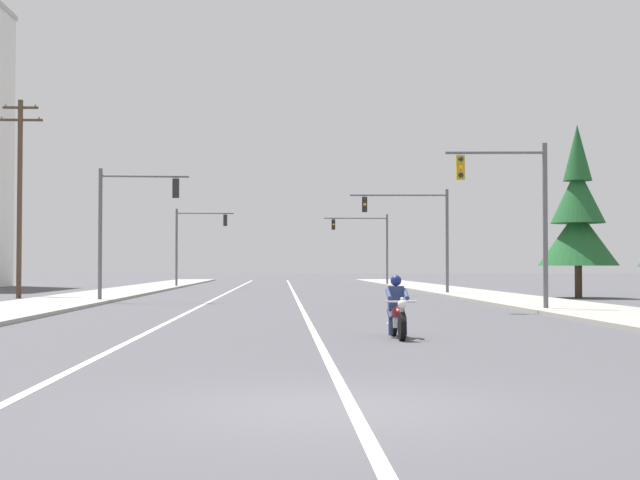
{
  "coord_description": "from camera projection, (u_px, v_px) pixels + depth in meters",
  "views": [
    {
      "loc": [
        -0.62,
        -10.52,
        1.66
      ],
      "look_at": [
        0.84,
        22.21,
        2.63
      ],
      "focal_mm": 50.08,
      "sensor_mm": 36.0,
      "label": 1
    }
  ],
  "objects": [
    {
      "name": "ground_plane",
      "position": [
        333.0,
        408.0,
        10.49
      ],
      "size": [
        400.0,
        400.0,
        0.0
      ],
      "primitive_type": "plane",
      "color": "#47474C"
    },
    {
      "name": "lane_stripe_center",
      "position": [
        294.0,
        293.0,
        55.43
      ],
      "size": [
        0.16,
        100.0,
        0.01
      ],
      "primitive_type": "cube",
      "color": "beige",
      "rests_on": "ground"
    },
    {
      "name": "lane_stripe_left",
      "position": [
        227.0,
        293.0,
        55.25
      ],
      "size": [
        0.16,
        100.0,
        0.01
      ],
      "primitive_type": "cube",
      "color": "beige",
      "rests_on": "ground"
    },
    {
      "name": "sidewalk_kerb_right",
      "position": [
        475.0,
        294.0,
        50.9
      ],
      "size": [
        4.4,
        110.0,
        0.14
      ],
      "primitive_type": "cube",
      "color": "#9E998E",
      "rests_on": "ground"
    },
    {
      "name": "sidewalk_kerb_left",
      "position": [
        104.0,
        295.0,
        49.96
      ],
      "size": [
        4.4,
        110.0,
        0.14
      ],
      "primitive_type": "cube",
      "color": "#9E998E",
      "rests_on": "ground"
    },
    {
      "name": "motorcycle_with_rider",
      "position": [
        397.0,
        313.0,
        20.68
      ],
      "size": [
        0.7,
        2.19,
        1.46
      ],
      "color": "black",
      "rests_on": "ground"
    },
    {
      "name": "traffic_signal_near_right",
      "position": [
        517.0,
        202.0,
        32.73
      ],
      "size": [
        3.74,
        0.4,
        6.2
      ],
      "color": "#56565B",
      "rests_on": "ground"
    },
    {
      "name": "traffic_signal_near_left",
      "position": [
        126.0,
        215.0,
        41.31
      ],
      "size": [
        4.16,
        0.43,
        6.2
      ],
      "color": "#56565B",
      "rests_on": "ground"
    },
    {
      "name": "traffic_signal_mid_right",
      "position": [
        418.0,
        224.0,
        52.37
      ],
      "size": [
        5.8,
        0.4,
        6.2
      ],
      "color": "#56565B",
      "rests_on": "ground"
    },
    {
      "name": "traffic_signal_mid_left",
      "position": [
        193.0,
        236.0,
        70.18
      ],
      "size": [
        4.57,
        0.41,
        6.2
      ],
      "color": "#56565B",
      "rests_on": "ground"
    },
    {
      "name": "traffic_signal_far_right",
      "position": [
        368.0,
        238.0,
        77.57
      ],
      "size": [
        5.63,
        0.46,
        6.2
      ],
      "color": "#56565B",
      "rests_on": "ground"
    },
    {
      "name": "utility_pole_left_near",
      "position": [
        20.0,
        192.0,
        46.45
      ],
      "size": [
        2.3,
        0.26,
        10.36
      ],
      "color": "#4C3828",
      "rests_on": "ground"
    },
    {
      "name": "conifer_tree_right_verge_far",
      "position": [
        578.0,
        218.0,
        46.85
      ],
      "size": [
        4.16,
        4.16,
        9.15
      ],
      "color": "#423023",
      "rests_on": "ground"
    }
  ]
}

